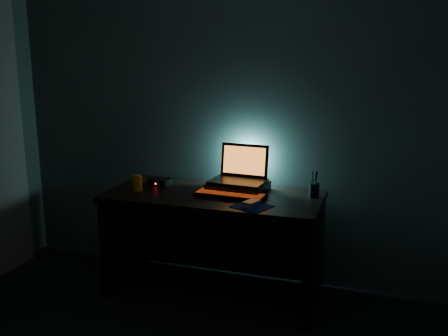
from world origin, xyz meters
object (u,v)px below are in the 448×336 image
Objects in this scene: pen_cup at (314,190)px; juice_glass at (138,183)px; laptop at (241,173)px; router at (160,182)px; keyboard at (230,195)px; mouse at (252,204)px.

pen_cup is 1.24m from juice_glass.
laptop reaches higher than router.
router is at bearing -168.16° from laptop.
laptop reaches higher than keyboard.
pen_cup reaches higher than router.
router is (-0.79, 0.31, 0.00)m from mouse.
mouse is 1.03× the size of juice_glass.
pen_cup is 0.89× the size of juice_glass.
router is at bearing 65.81° from juice_glass.
laptop is 3.50× the size of mouse.
pen_cup reaches higher than keyboard.
pen_cup is (0.55, 0.17, 0.04)m from keyboard.
juice_glass is at bearing -166.58° from mouse.
mouse is 1.15× the size of pen_cup.
laptop is 0.80× the size of keyboard.
router reaches higher than keyboard.
juice_glass is at bearing -170.16° from pen_cup.
laptop is at bearing 14.98° from router.
pen_cup is at bearing 9.84° from juice_glass.
router is (-1.14, -0.02, -0.03)m from pen_cup.
keyboard is 4.36× the size of mouse.
mouse is at bearing -13.87° from router.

